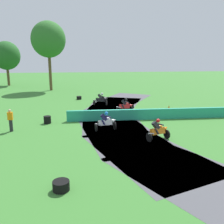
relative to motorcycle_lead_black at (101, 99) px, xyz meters
The scene contains 14 objects.
ground_plane 6.58m from the motorcycle_lead_black, 87.24° to the right, with size 120.00×120.00×0.00m, color #38752D.
track_asphalt 6.76m from the motorcycle_lead_black, 76.64° to the right, with size 9.87×30.33×0.01m.
safety_barrier 8.77m from the motorcycle_lead_black, 48.80° to the right, with size 0.30×18.25×0.90m, color #239375.
motorcycle_lead_black is the anchor object (origin of this frame).
motorcycle_chase_red 4.26m from the motorcycle_lead_black, 61.31° to the right, with size 1.70×0.87×1.43m.
motorcycle_trailing_white 9.22m from the motorcycle_lead_black, 92.07° to the right, with size 1.67×0.99×1.43m.
motorcycle_fourth_orange 12.01m from the motorcycle_lead_black, 76.38° to the right, with size 1.67×1.20×1.43m.
tire_stack_near 4.60m from the motorcycle_lead_black, 122.60° to the left, with size 0.61×0.61×0.40m.
tire_stack_mid_a 8.42m from the motorcycle_lead_black, 125.33° to the right, with size 0.57×0.57×0.60m.
tire_stack_mid_b 17.43m from the motorcycle_lead_black, 99.73° to the right, with size 0.69×0.69×0.40m.
track_marshal 11.29m from the motorcycle_lead_black, 129.41° to the right, with size 0.34×0.24×1.63m.
traffic_cone 7.31m from the motorcycle_lead_black, 24.13° to the right, with size 0.28×0.28×0.44m, color orange.
tree_far_left 25.42m from the motorcycle_lead_black, 127.61° to the left, with size 4.74×4.74×7.78m.
tree_far_right 16.05m from the motorcycle_lead_black, 118.62° to the left, with size 5.13×5.13×10.37m.
Camera 1 is at (-2.27, -19.78, 5.37)m, focal length 39.14 mm.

